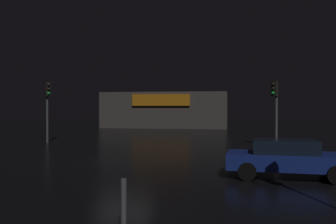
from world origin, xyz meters
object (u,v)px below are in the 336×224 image
at_px(traffic_signal_opposite, 48,100).
at_px(car_near, 288,158).
at_px(traffic_signal_main, 275,102).
at_px(store_building, 167,110).

height_order(traffic_signal_opposite, car_near, traffic_signal_opposite).
distance_m(traffic_signal_opposite, car_near, 18.04).
distance_m(traffic_signal_main, traffic_signal_opposite, 15.18).
distance_m(store_building, traffic_signal_opposite, 21.71).
relative_size(store_building, car_near, 3.41).
bearing_deg(store_building, traffic_signal_opposite, -102.20).
bearing_deg(traffic_signal_main, traffic_signal_opposite, 177.71).
relative_size(store_building, traffic_signal_opposite, 3.52).
relative_size(traffic_signal_main, car_near, 0.93).
bearing_deg(traffic_signal_opposite, car_near, -35.66).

